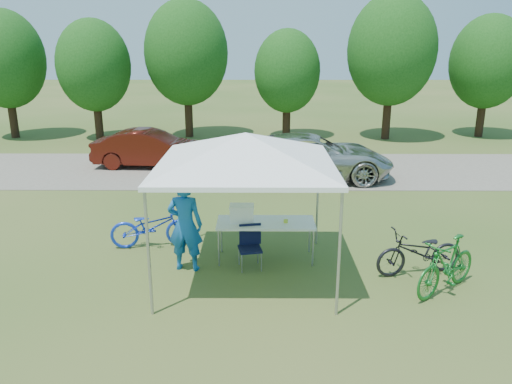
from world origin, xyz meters
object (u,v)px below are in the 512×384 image
cyclist (185,225)px  minivan (311,157)px  bike_green (447,265)px  bike_dark (419,252)px  folding_table (266,224)px  cooler (242,213)px  folding_chair (250,243)px  bike_blue (152,226)px  sedan (151,148)px

cyclist → minivan: size_ratio=0.36×
bike_green → bike_dark: size_ratio=0.98×
folding_table → bike_dark: bearing=-13.3°
cooler → bike_green: (3.64, -1.38, -0.48)m
folding_chair → bike_green: (3.47, -1.04, 0.01)m
bike_blue → bike_dark: 5.49m
folding_chair → cyclist: size_ratio=0.46×
folding_chair → bike_blue: bearing=145.2°
folding_table → bike_green: size_ratio=1.16×
folding_table → folding_chair: (-0.31, -0.34, -0.26)m
bike_green → sedan: bearing=179.7°
cyclist → bike_blue: size_ratio=1.04×
bike_dark → sedan: size_ratio=0.44×
bike_blue → sedan: bearing=3.1°
folding_table → bike_blue: 2.53m
folding_chair → sedan: 8.87m
bike_green → minivan: minivan is taller
minivan → sedan: minivan is taller
bike_green → folding_table: bearing=-151.7°
folding_chair → folding_table: bearing=37.0°
folding_chair → bike_green: 3.62m
folding_chair → minivan: (1.84, 6.51, 0.24)m
cooler → bike_blue: (-1.95, 0.62, -0.52)m
bike_blue → bike_dark: (5.33, -1.31, -0.01)m
folding_chair → cyclist: 1.31m
bike_green → bike_blue: bearing=-147.8°
bike_blue → minivan: (3.96, 5.55, 0.27)m
bike_blue → cyclist: bearing=-150.1°
bike_blue → bike_green: (5.59, -2.00, 0.04)m
bike_green → sedan: sedan is taller
cyclist → sedan: bearing=-66.7°
bike_dark → sedan: bearing=-153.6°
folding_chair → bike_dark: size_ratio=0.49×
sedan → bike_green: bearing=-139.0°
folding_chair → minivan: bearing=63.7°
bike_green → sedan: (-7.10, 9.14, 0.16)m
cooler → bike_dark: 3.49m
cooler → cyclist: cyclist is taller
folding_chair → bike_blue: 2.33m
folding_chair → bike_green: bike_green is taller
folding_table → sedan: bearing=116.9°
folding_table → bike_blue: bike_blue is taller
minivan → sedan: 5.69m
folding_chair → minivan: minivan is taller
cooler → bike_green: 3.92m
cooler → sedan: (-3.46, 7.76, -0.31)m
cyclist → folding_table: bearing=-155.5°
folding_table → bike_blue: bearing=165.7°
folding_table → minivan: bearing=76.1°
bike_blue → sedan: 7.30m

